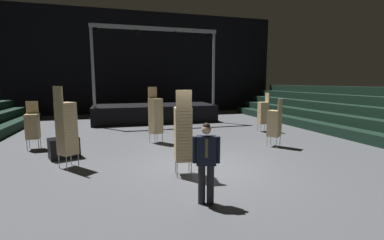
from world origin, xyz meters
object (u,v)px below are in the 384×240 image
chair_stack_front_right (66,128)px  chair_stack_mid_right (275,123)px  chair_stack_mid_centre (185,118)px  chair_stack_front_left (263,112)px  man_with_tie (206,159)px  equipment_road_case (64,148)px  chair_stack_rear_left (32,125)px  chair_stack_mid_left (156,115)px  stage_riser (154,112)px  chair_stack_rear_right (183,133)px

chair_stack_front_right → chair_stack_mid_right: (7.30, 0.65, -0.25)m
chair_stack_mid_centre → chair_stack_front_left: bearing=85.2°
man_with_tie → equipment_road_case: 5.71m
chair_stack_front_right → chair_stack_rear_left: (-1.60, 2.76, -0.29)m
chair_stack_mid_centre → chair_stack_mid_left: bearing=-102.4°
stage_riser → chair_stack_rear_right: 10.42m
man_with_tie → chair_stack_rear_right: chair_stack_rear_right is taller
man_with_tie → chair_stack_mid_left: (-0.15, 5.95, 0.19)m
man_with_tie → chair_stack_rear_left: bearing=-35.7°
chair_stack_front_left → chair_stack_rear_left: 10.23m
chair_stack_mid_right → chair_stack_mid_centre: size_ratio=0.96×
man_with_tie → equipment_road_case: man_with_tie is taller
chair_stack_mid_left → chair_stack_mid_right: chair_stack_mid_left is taller
chair_stack_mid_right → chair_stack_rear_right: bearing=170.6°
man_with_tie → chair_stack_front_right: (-3.11, 3.38, 0.23)m
chair_stack_rear_left → chair_stack_front_right: bearing=117.0°
chair_stack_mid_left → chair_stack_mid_centre: 1.27m
chair_stack_front_left → chair_stack_front_right: 9.34m
stage_riser → man_with_tie: stage_riser is taller
chair_stack_front_right → chair_stack_mid_left: size_ratio=1.04×
chair_stack_mid_centre → chair_stack_mid_right: bearing=39.2°
chair_stack_front_left → equipment_road_case: (-8.89, -2.50, -0.64)m
chair_stack_front_right → chair_stack_mid_centre: chair_stack_front_right is taller
chair_stack_rear_left → chair_stack_front_left: bearing=-178.1°
chair_stack_rear_left → chair_stack_mid_left: bearing=174.6°
equipment_road_case → chair_stack_mid_right: bearing=-3.8°
chair_stack_mid_left → chair_stack_mid_centre: chair_stack_mid_left is taller
chair_stack_mid_right → chair_stack_rear_left: (-8.90, 2.11, -0.04)m
man_with_tie → chair_stack_mid_right: chair_stack_mid_right is taller
chair_stack_front_left → chair_stack_front_right: size_ratio=0.82×
stage_riser → chair_stack_rear_right: (-0.72, -10.38, 0.54)m
chair_stack_rear_left → chair_stack_mid_right: bearing=163.6°
chair_stack_rear_left → chair_stack_rear_right: size_ratio=0.78×
man_with_tie → chair_stack_mid_left: size_ratio=0.74×
chair_stack_mid_left → chair_stack_mid_right: bearing=129.3°
chair_stack_front_right → chair_stack_mid_left: 3.93m
chair_stack_mid_centre → stage_riser: bearing=166.5°
chair_stack_mid_left → equipment_road_case: 3.65m
chair_stack_front_right → chair_stack_mid_left: chair_stack_front_right is taller
chair_stack_mid_centre → chair_stack_rear_left: 5.83m
stage_riser → chair_stack_front_right: bearing=-113.3°
man_with_tie → chair_stack_rear_right: 1.84m
man_with_tie → chair_stack_mid_right: size_ratio=0.90×
chair_stack_rear_left → stage_riser: bearing=-134.8°
chair_stack_rear_right → chair_stack_rear_left: bearing=143.6°
chair_stack_front_right → chair_stack_rear_left: bearing=169.3°
chair_stack_mid_right → equipment_road_case: 7.64m
stage_riser → chair_stack_rear_left: bearing=-131.7°
man_with_tie → chair_stack_front_right: bearing=-30.5°
stage_riser → chair_stack_rear_left: size_ratio=4.19×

